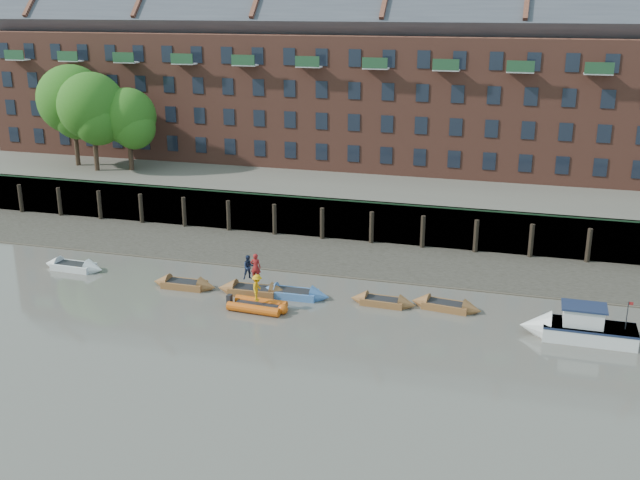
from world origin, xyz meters
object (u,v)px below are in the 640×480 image
at_px(rowboat_2, 184,284).
at_px(motor_launch, 570,327).
at_px(rowboat_6, 446,306).
at_px(rib_tender, 260,306).
at_px(person_rower_a, 256,267).
at_px(person_rower_b, 249,267).
at_px(person_rib_crew, 257,288).
at_px(rowboat_4, 294,294).
at_px(rowboat_0, 74,266).
at_px(rowboat_5, 383,302).
at_px(rowboat_3, 253,291).

bearing_deg(rowboat_2, motor_launch, -2.74).
xyz_separation_m(rowboat_6, rib_tender, (-10.98, -3.37, 0.05)).
distance_m(rowboat_6, person_rower_a, 12.26).
relative_size(person_rower_b, person_rib_crew, 0.96).
xyz_separation_m(rowboat_6, person_rib_crew, (-11.12, -3.34, 1.22)).
distance_m(rowboat_6, motor_launch, 7.54).
height_order(rowboat_2, rowboat_4, rowboat_4).
bearing_deg(rowboat_0, person_rower_a, -1.30).
bearing_deg(rib_tender, rowboat_2, 164.07).
height_order(motor_launch, person_rib_crew, person_rib_crew).
xyz_separation_m(person_rower_a, person_rib_crew, (0.99, -2.38, -0.41)).
relative_size(rowboat_2, person_rib_crew, 2.64).
height_order(rowboat_0, person_rib_crew, person_rib_crew).
distance_m(rowboat_5, person_rower_a, 8.42).
bearing_deg(person_rower_b, rib_tender, -90.29).
bearing_deg(person_rower_a, person_rib_crew, 108.32).
relative_size(rowboat_6, motor_launch, 0.72).
bearing_deg(rowboat_6, rowboat_0, -172.10).
relative_size(rowboat_4, person_rib_crew, 2.79).
bearing_deg(rowboat_5, person_rib_crew, -155.69).
bearing_deg(person_rower_b, rowboat_0, 144.09).
distance_m(rowboat_0, rib_tender, 15.53).
height_order(rowboat_4, person_rower_b, person_rower_b).
bearing_deg(rowboat_0, rowboat_6, 2.15).
relative_size(person_rower_a, person_rib_crew, 1.09).
xyz_separation_m(rowboat_6, person_rower_a, (-12.11, -0.95, 1.64)).
bearing_deg(rowboat_6, rowboat_3, -167.84).
xyz_separation_m(rowboat_4, rowboat_5, (5.74, 0.37, -0.03)).
bearing_deg(motor_launch, rowboat_6, -16.63).
height_order(person_rower_a, person_rower_b, person_rower_a).
relative_size(rowboat_2, rowboat_6, 0.99).
height_order(rowboat_3, rib_tender, rowboat_3).
relative_size(rowboat_0, rowboat_6, 1.04).
height_order(rowboat_2, motor_launch, motor_launch).
height_order(rowboat_6, person_rower_b, person_rower_b).
relative_size(rowboat_4, rowboat_5, 1.12).
height_order(rowboat_0, rib_tender, rowboat_0).
bearing_deg(rowboat_4, rib_tender, -118.98).
xyz_separation_m(rowboat_0, motor_launch, (33.39, -1.95, 0.42)).
xyz_separation_m(rowboat_2, rib_tender, (6.13, -2.17, 0.05)).
xyz_separation_m(rowboat_5, rib_tender, (-7.10, -2.96, 0.07)).
bearing_deg(rib_tender, person_rower_b, 126.68).
xyz_separation_m(person_rower_b, person_rib_crew, (1.53, -2.52, -0.30)).
xyz_separation_m(rowboat_5, motor_launch, (11.08, -1.77, 0.45)).
xyz_separation_m(motor_launch, person_rower_b, (-19.85, 1.36, 1.09)).
bearing_deg(rowboat_6, person_rower_b, -168.92).
distance_m(rib_tender, motor_launch, 18.22).
bearing_deg(person_rib_crew, rib_tender, -109.73).
xyz_separation_m(rowboat_2, rowboat_5, (13.24, 0.80, -0.01)).
height_order(rowboat_3, person_rib_crew, person_rib_crew).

